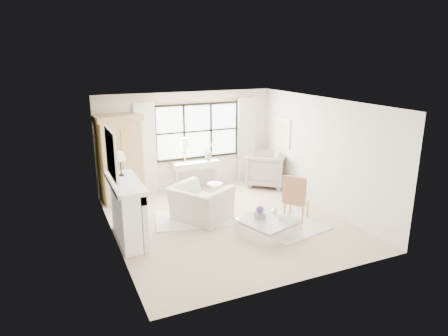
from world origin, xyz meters
The scene contains 32 objects.
floor centered at (0.00, 0.00, 0.00)m, with size 5.50×5.50×0.00m, color #C4AB91.
ceiling centered at (0.00, 0.00, 2.70)m, with size 5.50×5.50×0.00m, color silver.
wall_back centered at (0.00, 2.75, 1.35)m, with size 5.00×5.00×0.00m, color silver.
wall_front centered at (0.00, -2.75, 1.35)m, with size 5.00×5.00×0.00m, color beige.
wall_left centered at (-2.50, 0.00, 1.35)m, with size 5.50×5.50×0.00m, color white.
wall_right centered at (2.50, 0.00, 1.35)m, with size 5.50×5.50×0.00m, color beige.
window_pane centered at (0.30, 2.73, 1.60)m, with size 2.40×0.02×1.50m, color white.
window_frame centered at (0.30, 2.72, 1.60)m, with size 2.50×0.04×1.50m, color black, non-canonical shape.
curtain_rod centered at (0.30, 2.67, 2.47)m, with size 0.04×0.04×3.30m, color gold.
curtain_left centered at (-1.20, 2.65, 1.24)m, with size 0.55×0.10×2.47m, color silver.
curtain_right centered at (1.80, 2.65, 1.24)m, with size 0.55×0.10×2.47m, color beige.
fireplace centered at (-2.27, 0.00, 0.65)m, with size 0.58×1.66×1.26m.
mirror_frame centered at (-2.47, 0.00, 1.84)m, with size 0.05×1.15×0.95m, color white.
mirror_glass centered at (-2.44, 0.00, 1.84)m, with size 0.02×1.00×0.80m, color silver.
art_frame centered at (2.47, 1.70, 1.55)m, with size 0.04×0.62×0.82m, color white.
art_canvas centered at (2.45, 1.70, 1.55)m, with size 0.01×0.52×0.72m, color beige.
mantel_lamp centered at (-2.25, 0.41, 1.65)m, with size 0.22×0.22×0.51m.
armoire centered at (-1.94, 2.36, 1.14)m, with size 1.20×0.84×2.24m.
console_table centered at (0.14, 2.49, 0.40)m, with size 1.30×0.46×0.80m.
console_lamp centered at (-0.16, 2.51, 1.36)m, with size 0.28×0.28×0.69m.
orchid_plant centered at (0.54, 2.49, 1.05)m, with size 0.27×0.22×0.50m, color #59704A.
side_table centered at (0.21, 1.29, 0.33)m, with size 0.40×0.40×0.51m.
rug_left centered at (-0.67, 0.49, 0.02)m, with size 1.73×1.22×0.03m, color white.
rug_right centered at (1.12, -0.92, 0.01)m, with size 1.43×1.07×0.03m, color silver.
club_armchair centered at (-0.55, 0.36, 0.40)m, with size 1.24×1.09×0.81m, color beige.
wingback_chair centered at (2.11, 1.96, 0.49)m, with size 1.04×1.07×0.97m, color gray.
french_chair centered at (1.44, -0.56, 0.31)m, with size 0.68×0.68×1.08m.
coffee_table centered at (0.43, -1.02, 0.18)m, with size 1.26×1.26×0.38m.
planter_box centered at (0.29, -0.92, 0.45)m, with size 0.18×0.18×0.13m, color slate.
planter_flowers centered at (0.29, -0.92, 0.59)m, with size 0.15×0.15×0.15m, color #5A2F75.
pillar_candle centered at (0.65, -1.14, 0.44)m, with size 0.10×0.10×0.12m, color #EDE5CF.
coffee_vase centered at (0.72, -0.78, 0.45)m, with size 0.14×0.14×0.15m, color silver.
Camera 1 is at (-3.52, -7.62, 3.66)m, focal length 32.00 mm.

